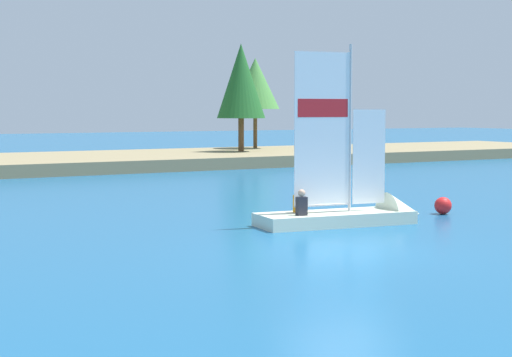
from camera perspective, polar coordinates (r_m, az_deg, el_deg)
ground_plane at (r=19.16m, az=5.86°, el=-5.02°), size 200.00×200.00×0.00m
shore_bank at (r=46.68m, az=-16.16°, el=0.98°), size 80.00×11.52×0.66m
shoreline_tree_midleft at (r=51.63m, az=-1.04°, el=6.75°), size 3.04×3.04×6.73m
shoreline_tree_centre at (r=56.00m, az=-0.05°, el=6.58°), size 3.30×3.30×6.11m
sailboat at (r=23.87m, az=7.44°, el=-2.21°), size 5.22×2.06×5.58m
channel_buoy at (r=26.41m, az=12.82°, el=-1.84°), size 0.54×0.54×0.54m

